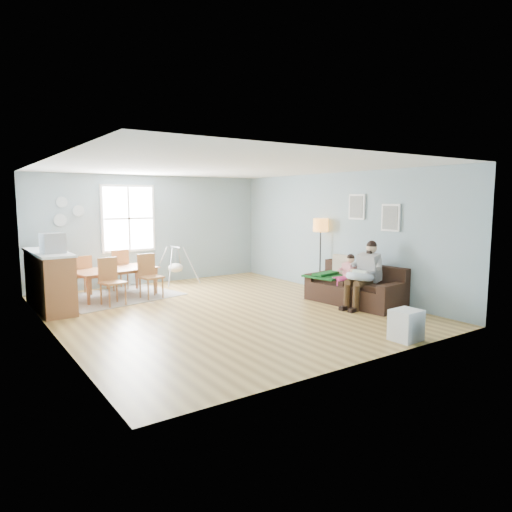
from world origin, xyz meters
TOP-DOWN VIEW (x-y plane):
  - room at (0.00, 0.00)m, footprint 8.40×9.40m
  - window at (-0.60, 3.46)m, footprint 1.32×0.08m
  - pictures at (2.97, -1.05)m, footprint 0.05×1.34m
  - wall_plates at (-2.00, 3.47)m, footprint 0.67×0.02m
  - sofa at (2.51, -1.07)m, footprint 1.06×2.05m
  - green_throw at (2.36, -0.43)m, footprint 1.04×0.94m
  - beige_pillow at (2.65, -0.54)m, footprint 0.21×0.46m
  - father at (2.42, -1.37)m, footprint 0.96×0.48m
  - nursing_pillow at (2.27, -1.38)m, footprint 0.65×0.63m
  - infant at (2.26, -1.35)m, footprint 0.21×0.36m
  - toddler at (2.41, -0.90)m, footprint 0.51×0.25m
  - floor_lamp at (2.80, 0.33)m, footprint 0.34×0.34m
  - storage_cube at (1.31, -3.20)m, footprint 0.43×0.39m
  - rug at (-1.32, 2.35)m, footprint 2.84×2.38m
  - dining_table at (-1.32, 2.35)m, footprint 1.90×1.29m
  - chair_sw at (-1.62, 1.66)m, footprint 0.50×0.50m
  - chair_se at (-0.74, 1.85)m, footprint 0.48×0.48m
  - chair_nw at (-1.89, 2.86)m, footprint 0.47×0.47m
  - chair_ne at (-1.02, 3.04)m, footprint 0.49×0.49m
  - counter at (-2.70, 1.98)m, footprint 0.64×2.02m
  - monitor at (-2.67, 1.60)m, footprint 0.42×0.40m
  - baby_swing at (0.44, 3.10)m, footprint 0.97×0.99m

SIDE VIEW (x-z plane):
  - rug at x=-1.32m, z-range 0.00..0.01m
  - storage_cube at x=1.31m, z-range 0.00..0.47m
  - sofa at x=2.51m, z-range -0.12..0.68m
  - dining_table at x=-1.32m, z-range 0.00..0.61m
  - baby_swing at x=0.44m, z-range -0.05..0.88m
  - chair_nw at x=-1.89m, z-range 0.06..0.95m
  - green_throw at x=2.36m, z-range 0.49..0.53m
  - chair_se at x=-0.74m, z-range 0.07..1.01m
  - chair_sw at x=-1.62m, z-range 0.07..1.01m
  - chair_ne at x=-1.02m, z-range 0.07..1.03m
  - counter at x=-2.70m, z-range 0.01..1.13m
  - nursing_pillow at x=2.27m, z-range 0.52..0.74m
  - toddler at x=2.41m, z-range 0.28..1.08m
  - father at x=2.42m, z-range 0.04..1.34m
  - infant at x=2.26m, z-range 0.63..0.76m
  - beige_pillow at x=2.65m, z-range 0.49..0.94m
  - monitor at x=-2.67m, z-range 1.12..1.49m
  - floor_lamp at x=2.80m, z-range 0.55..2.22m
  - window at x=-0.60m, z-range 0.84..2.46m
  - wall_plates at x=-2.00m, z-range 1.50..2.16m
  - pictures at x=2.97m, z-range 1.48..2.22m
  - room at x=0.00m, z-range 0.47..4.37m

